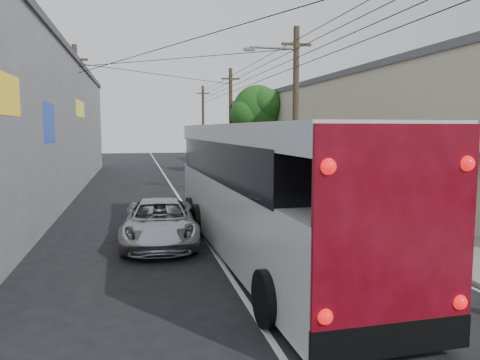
{
  "coord_description": "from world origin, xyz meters",
  "views": [
    {
      "loc": [
        -2.06,
        -7.67,
        3.38
      ],
      "look_at": [
        1.58,
        8.57,
        1.56
      ],
      "focal_mm": 35.0,
      "sensor_mm": 36.0,
      "label": 1
    }
  ],
  "objects_px": {
    "parked_suv": "(261,175)",
    "parked_car_mid": "(235,168)",
    "parked_car_far": "(216,161)",
    "pedestrian_far": "(313,185)",
    "pedestrian_near": "(376,186)",
    "jeepney": "(160,222)",
    "coach_bus": "(263,189)"
  },
  "relations": [
    {
      "from": "pedestrian_near",
      "to": "parked_car_far",
      "type": "bearing_deg",
      "value": -86.5
    },
    {
      "from": "parked_suv",
      "to": "pedestrian_near",
      "type": "height_order",
      "value": "pedestrian_near"
    },
    {
      "from": "parked_car_far",
      "to": "pedestrian_far",
      "type": "distance_m",
      "value": 20.4
    },
    {
      "from": "parked_car_far",
      "to": "pedestrian_far",
      "type": "bearing_deg",
      "value": -87.93
    },
    {
      "from": "coach_bus",
      "to": "jeepney",
      "type": "bearing_deg",
      "value": 140.37
    },
    {
      "from": "parked_suv",
      "to": "parked_car_far",
      "type": "xyz_separation_m",
      "value": [
        0.0,
        14.68,
        -0.16
      ]
    },
    {
      "from": "parked_suv",
      "to": "pedestrian_far",
      "type": "xyz_separation_m",
      "value": [
        0.81,
        -5.7,
        0.12
      ]
    },
    {
      "from": "parked_car_far",
      "to": "pedestrian_far",
      "type": "height_order",
      "value": "pedestrian_far"
    },
    {
      "from": "coach_bus",
      "to": "jeepney",
      "type": "xyz_separation_m",
      "value": [
        -2.6,
        2.01,
        -1.17
      ]
    },
    {
      "from": "parked_car_far",
      "to": "pedestrian_far",
      "type": "xyz_separation_m",
      "value": [
        0.81,
        -20.39,
        0.28
      ]
    },
    {
      "from": "coach_bus",
      "to": "pedestrian_far",
      "type": "distance_m",
      "value": 8.28
    },
    {
      "from": "pedestrian_near",
      "to": "parked_car_mid",
      "type": "bearing_deg",
      "value": -82.18
    },
    {
      "from": "jeepney",
      "to": "pedestrian_near",
      "type": "height_order",
      "value": "pedestrian_near"
    },
    {
      "from": "coach_bus",
      "to": "pedestrian_far",
      "type": "xyz_separation_m",
      "value": [
        4.21,
        7.07,
        -0.84
      ]
    },
    {
      "from": "jeepney",
      "to": "pedestrian_far",
      "type": "xyz_separation_m",
      "value": [
        6.81,
        5.06,
        0.33
      ]
    },
    {
      "from": "jeepney",
      "to": "parked_suv",
      "type": "distance_m",
      "value": 12.33
    },
    {
      "from": "parked_car_mid",
      "to": "pedestrian_near",
      "type": "relative_size",
      "value": 2.14
    },
    {
      "from": "coach_bus",
      "to": "pedestrian_far",
      "type": "relative_size",
      "value": 7.18
    },
    {
      "from": "coach_bus",
      "to": "pedestrian_far",
      "type": "bearing_deg",
      "value": 57.36
    },
    {
      "from": "parked_car_far",
      "to": "coach_bus",
      "type": "bearing_deg",
      "value": -97.27
    },
    {
      "from": "pedestrian_near",
      "to": "pedestrian_far",
      "type": "distance_m",
      "value": 2.62
    },
    {
      "from": "parked_car_mid",
      "to": "pedestrian_near",
      "type": "xyz_separation_m",
      "value": [
        3.0,
        -13.93,
        0.37
      ]
    },
    {
      "from": "coach_bus",
      "to": "parked_car_far",
      "type": "distance_m",
      "value": 27.69
    },
    {
      "from": "jeepney",
      "to": "pedestrian_near",
      "type": "xyz_separation_m",
      "value": [
        9.0,
        3.64,
        0.4
      ]
    },
    {
      "from": "parked_suv",
      "to": "parked_car_mid",
      "type": "distance_m",
      "value": 6.81
    },
    {
      "from": "coach_bus",
      "to": "parked_car_far",
      "type": "xyz_separation_m",
      "value": [
        3.4,
        27.46,
        -1.12
      ]
    },
    {
      "from": "jeepney",
      "to": "parked_car_far",
      "type": "relative_size",
      "value": 1.11
    },
    {
      "from": "parked_car_mid",
      "to": "coach_bus",
      "type": "bearing_deg",
      "value": -103.66
    },
    {
      "from": "parked_car_mid",
      "to": "parked_car_far",
      "type": "relative_size",
      "value": 0.95
    },
    {
      "from": "jeepney",
      "to": "parked_car_far",
      "type": "bearing_deg",
      "value": 79.9
    },
    {
      "from": "jeepney",
      "to": "parked_car_far",
      "type": "height_order",
      "value": "parked_car_far"
    },
    {
      "from": "parked_suv",
      "to": "pedestrian_near",
      "type": "xyz_separation_m",
      "value": [
        3.0,
        -7.13,
        0.2
      ]
    }
  ]
}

